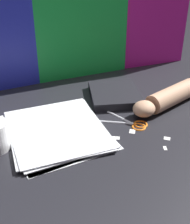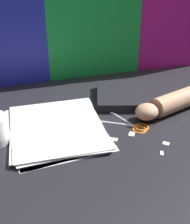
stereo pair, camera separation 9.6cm
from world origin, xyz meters
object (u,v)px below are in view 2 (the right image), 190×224
Objects in this scene: paper_stack at (56,128)px; book_closed at (121,96)px; hand_forearm at (173,102)px; scissors at (132,125)px.

book_closed is at bearing 25.52° from paper_stack.
book_closed is at bearing 134.88° from hand_forearm.
paper_stack is at bearing 167.99° from scissors.
scissors is 0.18m from hand_forearm.
hand_forearm is (0.13, -0.14, 0.02)m from book_closed.
scissors is (-0.03, -0.18, -0.01)m from book_closed.
book_closed is 0.18m from scissors.
book_closed is 0.80× the size of hand_forearm.
scissors is at bearing -100.95° from book_closed.
hand_forearm reaches higher than book_closed.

